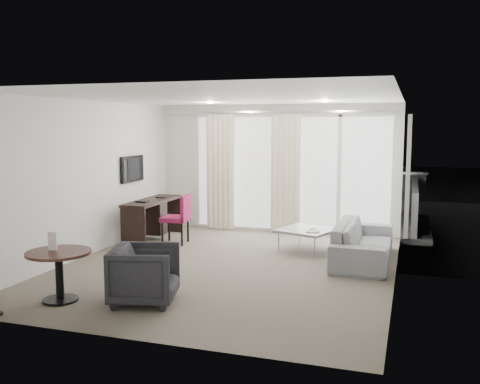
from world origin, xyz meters
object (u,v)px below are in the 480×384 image
(coffee_table, at_px, (307,240))
(desk, at_px, (153,220))
(rattan_chair_a, at_px, (306,206))
(rattan_chair_b, at_px, (372,204))
(desk_chair, at_px, (175,219))
(round_table, at_px, (59,276))
(tub_armchair, at_px, (145,274))
(sofa, at_px, (363,242))

(coffee_table, bearing_deg, desk, 179.43)
(rattan_chair_a, height_order, rattan_chair_b, rattan_chair_a)
(desk_chair, distance_m, round_table, 3.44)
(tub_armchair, bearing_deg, rattan_chair_a, -23.83)
(desk, height_order, round_table, desk)
(sofa, xyz_separation_m, rattan_chair_a, (-1.49, 2.88, 0.10))
(desk_chair, height_order, rattan_chair_a, desk_chair)
(tub_armchair, bearing_deg, desk, 10.59)
(round_table, bearing_deg, rattan_chair_a, 72.33)
(desk, distance_m, tub_armchair, 3.74)
(tub_armchair, bearing_deg, rattan_chair_b, -33.77)
(tub_armchair, distance_m, rattan_chair_a, 5.88)
(rattan_chair_a, bearing_deg, round_table, -105.60)
(round_table, height_order, sofa, round_table)
(rattan_chair_a, distance_m, rattan_chair_b, 1.62)
(desk_chair, bearing_deg, coffee_table, -2.15)
(rattan_chair_a, bearing_deg, tub_armchair, -96.68)
(desk_chair, relative_size, rattan_chair_a, 1.11)
(tub_armchair, distance_m, coffee_table, 3.62)
(desk, relative_size, desk_chair, 1.79)
(round_table, relative_size, coffee_table, 0.93)
(tub_armchair, height_order, coffee_table, tub_armchair)
(desk_chair, distance_m, tub_armchair, 3.33)
(desk_chair, bearing_deg, sofa, -10.16)
(desk_chair, relative_size, sofa, 0.42)
(desk_chair, relative_size, coffee_table, 1.06)
(round_table, distance_m, coffee_table, 4.35)
(tub_armchair, bearing_deg, round_table, 89.70)
(tub_armchair, distance_m, rattan_chair_b, 7.05)
(desk_chair, xyz_separation_m, rattan_chair_b, (3.31, 3.52, -0.07))
(round_table, relative_size, tub_armchair, 1.01)
(sofa, distance_m, rattan_chair_a, 3.25)
(round_table, bearing_deg, desk_chair, 90.11)
(sofa, xyz_separation_m, rattan_chair_b, (-0.13, 3.75, 0.07))
(sofa, bearing_deg, desk_chair, 86.16)
(sofa, bearing_deg, tub_armchair, 140.80)
(rattan_chair_b, bearing_deg, desk, -135.62)
(desk_chair, height_order, coffee_table, desk_chair)
(desk_chair, distance_m, rattan_chair_b, 4.83)
(desk, xyz_separation_m, round_table, (0.57, -3.64, -0.06))
(rattan_chair_a, relative_size, rattan_chair_b, 1.07)
(desk_chair, bearing_deg, rattan_chair_a, 47.41)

